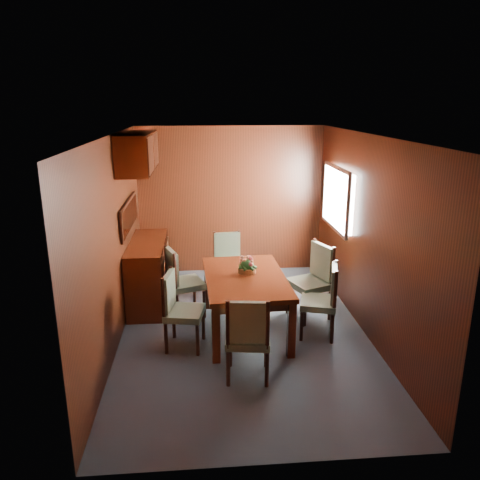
{
  "coord_description": "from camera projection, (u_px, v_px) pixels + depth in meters",
  "views": [
    {
      "loc": [
        -0.49,
        -5.26,
        2.76
      ],
      "look_at": [
        0.0,
        0.48,
        1.05
      ],
      "focal_mm": 35.0,
      "sensor_mm": 36.0,
      "label": 1
    }
  ],
  "objects": [
    {
      "name": "ground",
      "position": [
        243.0,
        331.0,
        5.85
      ],
      "size": [
        4.5,
        4.5,
        0.0
      ],
      "primitive_type": "plane",
      "color": "#323B45",
      "rests_on": "ground"
    },
    {
      "name": "room_shell",
      "position": [
        233.0,
        198.0,
        5.7
      ],
      "size": [
        3.06,
        4.52,
        2.41
      ],
      "color": "black",
      "rests_on": "ground"
    },
    {
      "name": "sideboard",
      "position": [
        149.0,
        273.0,
        6.58
      ],
      "size": [
        0.48,
        1.4,
        0.9
      ],
      "primitive_type": "cube",
      "color": "#351106",
      "rests_on": "ground"
    },
    {
      "name": "dining_table",
      "position": [
        245.0,
        284.0,
        5.72
      ],
      "size": [
        1.03,
        1.58,
        0.72
      ],
      "rotation": [
        0.0,
        0.0,
        0.04
      ],
      "color": "#351106",
      "rests_on": "ground"
    },
    {
      "name": "chair_left_near",
      "position": [
        178.0,
        306.0,
        5.36
      ],
      "size": [
        0.49,
        0.51,
        0.92
      ],
      "rotation": [
        0.0,
        0.0,
        -1.75
      ],
      "color": "black",
      "rests_on": "ground"
    },
    {
      "name": "chair_left_far",
      "position": [
        180.0,
        278.0,
        6.15
      ],
      "size": [
        0.56,
        0.57,
        0.95
      ],
      "rotation": [
        0.0,
        0.0,
        -1.23
      ],
      "color": "black",
      "rests_on": "ground"
    },
    {
      "name": "chair_right_near",
      "position": [
        324.0,
        297.0,
        5.62
      ],
      "size": [
        0.52,
        0.53,
        0.92
      ],
      "rotation": [
        0.0,
        0.0,
        1.29
      ],
      "color": "black",
      "rests_on": "ground"
    },
    {
      "name": "chair_right_far",
      "position": [
        314.0,
        277.0,
        6.14
      ],
      "size": [
        0.6,
        0.61,
        1.0
      ],
      "rotation": [
        0.0,
        0.0,
        1.95
      ],
      "color": "black",
      "rests_on": "ground"
    },
    {
      "name": "chair_head",
      "position": [
        248.0,
        334.0,
        4.69
      ],
      "size": [
        0.49,
        0.48,
        0.94
      ],
      "rotation": [
        0.0,
        0.0,
        -0.12
      ],
      "color": "black",
      "rests_on": "ground"
    },
    {
      "name": "chair_foot",
      "position": [
        228.0,
        259.0,
        6.98
      ],
      "size": [
        0.48,
        0.46,
        0.91
      ],
      "rotation": [
        0.0,
        0.0,
        3.27
      ],
      "color": "black",
      "rests_on": "ground"
    },
    {
      "name": "flower_centerpiece",
      "position": [
        247.0,
        264.0,
        5.77
      ],
      "size": [
        0.24,
        0.24,
        0.24
      ],
      "color": "#A36332",
      "rests_on": "dining_table"
    }
  ]
}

